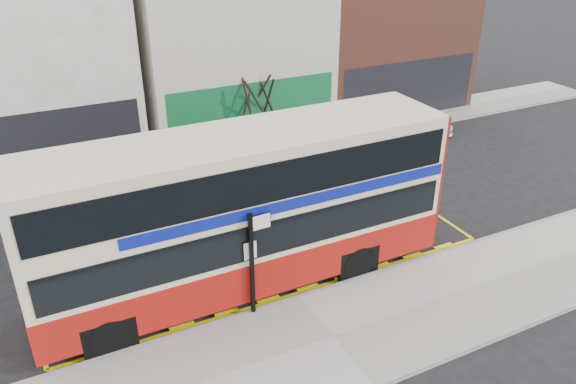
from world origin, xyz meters
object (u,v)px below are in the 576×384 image
double_decker_bus (245,209)px  bus_stop_post (253,255)px  car_silver (42,185)px  car_grey (221,156)px  car_white (410,123)px  street_tree_right (258,87)px

double_decker_bus → bus_stop_post: 1.67m
car_silver → car_grey: size_ratio=1.02×
bus_stop_post → car_silver: bearing=112.3°
car_grey → car_white: size_ratio=0.96×
car_silver → bus_stop_post: bearing=-135.2°
bus_stop_post → car_white: size_ratio=0.71×
double_decker_bus → street_tree_right: bearing=64.0°
double_decker_bus → car_silver: size_ratio=2.81×
car_silver → street_tree_right: size_ratio=0.96×
double_decker_bus → car_grey: (2.13, 8.01, -1.86)m
bus_stop_post → car_grey: bearing=72.0°
bus_stop_post → street_tree_right: (4.95, 10.92, 1.05)m
double_decker_bus → bus_stop_post: size_ratio=3.88×
bus_stop_post → car_grey: 9.96m
bus_stop_post → street_tree_right: bearing=62.6°
car_silver → double_decker_bus: bearing=-129.2°
car_white → street_tree_right: bearing=92.8°
car_grey → car_white: 9.99m
double_decker_bus → street_tree_right: double_decker_bus is taller
double_decker_bus → car_silver: (-5.08, 8.35, -1.83)m
car_white → street_tree_right: street_tree_right is taller
double_decker_bus → bus_stop_post: double_decker_bus is taller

